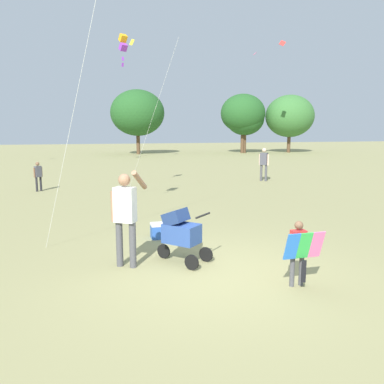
{
  "coord_description": "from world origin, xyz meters",
  "views": [
    {
      "loc": [
        -1.99,
        -6.08,
        2.5
      ],
      "look_at": [
        -0.23,
        1.0,
        1.3
      ],
      "focal_mm": 36.07,
      "sensor_mm": 36.0,
      "label": 1
    }
  ],
  "objects_px": {
    "person_couple_left": "(38,174)",
    "person_sitting_far": "(264,162)",
    "kite_orange_delta": "(124,44)",
    "cooler_box": "(161,230)",
    "child_with_butterfly_kite": "(299,248)",
    "person_adult_flyer": "(125,211)",
    "stroller": "(181,231)"
  },
  "relations": [
    {
      "from": "person_couple_left",
      "to": "person_sitting_far",
      "type": "bearing_deg",
      "value": 3.69
    },
    {
      "from": "kite_orange_delta",
      "to": "cooler_box",
      "type": "distance_m",
      "value": 8.23
    },
    {
      "from": "child_with_butterfly_kite",
      "to": "cooler_box",
      "type": "xyz_separation_m",
      "value": [
        -1.68,
        3.28,
        -0.47
      ]
    },
    {
      "from": "person_adult_flyer",
      "to": "person_couple_left",
      "type": "relative_size",
      "value": 1.51
    },
    {
      "from": "kite_orange_delta",
      "to": "person_couple_left",
      "type": "distance_m",
      "value": 6.13
    },
    {
      "from": "kite_orange_delta",
      "to": "child_with_butterfly_kite",
      "type": "bearing_deg",
      "value": -78.53
    },
    {
      "from": "child_with_butterfly_kite",
      "to": "person_couple_left",
      "type": "relative_size",
      "value": 0.9
    },
    {
      "from": "kite_orange_delta",
      "to": "stroller",
      "type": "bearing_deg",
      "value": -87.37
    },
    {
      "from": "person_adult_flyer",
      "to": "stroller",
      "type": "bearing_deg",
      "value": 0.37
    },
    {
      "from": "person_sitting_far",
      "to": "person_couple_left",
      "type": "xyz_separation_m",
      "value": [
        -10.09,
        -0.65,
        -0.24
      ]
    },
    {
      "from": "child_with_butterfly_kite",
      "to": "person_couple_left",
      "type": "distance_m",
      "value": 12.36
    },
    {
      "from": "stroller",
      "to": "person_couple_left",
      "type": "relative_size",
      "value": 0.87
    },
    {
      "from": "child_with_butterfly_kite",
      "to": "person_couple_left",
      "type": "height_order",
      "value": "person_couple_left"
    },
    {
      "from": "person_couple_left",
      "to": "cooler_box",
      "type": "xyz_separation_m",
      "value": [
        3.68,
        -7.87,
        -0.52
      ]
    },
    {
      "from": "child_with_butterfly_kite",
      "to": "cooler_box",
      "type": "height_order",
      "value": "child_with_butterfly_kite"
    },
    {
      "from": "person_sitting_far",
      "to": "cooler_box",
      "type": "xyz_separation_m",
      "value": [
        -6.42,
        -8.52,
        -0.76
      ]
    },
    {
      "from": "person_adult_flyer",
      "to": "kite_orange_delta",
      "type": "relative_size",
      "value": 0.3
    },
    {
      "from": "child_with_butterfly_kite",
      "to": "person_sitting_far",
      "type": "xyz_separation_m",
      "value": [
        4.74,
        11.8,
        0.29
      ]
    },
    {
      "from": "person_couple_left",
      "to": "child_with_butterfly_kite",
      "type": "bearing_deg",
      "value": -64.34
    },
    {
      "from": "stroller",
      "to": "cooler_box",
      "type": "distance_m",
      "value": 1.76
    },
    {
      "from": "person_adult_flyer",
      "to": "kite_orange_delta",
      "type": "distance_m",
      "value": 9.16
    },
    {
      "from": "person_adult_flyer",
      "to": "cooler_box",
      "type": "xyz_separation_m",
      "value": [
        0.91,
        1.7,
        -0.86
      ]
    },
    {
      "from": "stroller",
      "to": "person_adult_flyer",
      "type": "bearing_deg",
      "value": -179.63
    },
    {
      "from": "cooler_box",
      "to": "child_with_butterfly_kite",
      "type": "bearing_deg",
      "value": -62.93
    },
    {
      "from": "child_with_butterfly_kite",
      "to": "person_sitting_far",
      "type": "distance_m",
      "value": 12.72
    },
    {
      "from": "child_with_butterfly_kite",
      "to": "kite_orange_delta",
      "type": "bearing_deg",
      "value": 101.47
    },
    {
      "from": "child_with_butterfly_kite",
      "to": "kite_orange_delta",
      "type": "xyz_separation_m",
      "value": [
        -1.93,
        9.53,
        4.88
      ]
    },
    {
      "from": "person_couple_left",
      "to": "cooler_box",
      "type": "bearing_deg",
      "value": -64.95
    },
    {
      "from": "stroller",
      "to": "cooler_box",
      "type": "relative_size",
      "value": 2.3
    },
    {
      "from": "person_adult_flyer",
      "to": "person_sitting_far",
      "type": "xyz_separation_m",
      "value": [
        7.32,
        10.22,
        -0.1
      ]
    },
    {
      "from": "cooler_box",
      "to": "stroller",
      "type": "bearing_deg",
      "value": -86.38
    },
    {
      "from": "stroller",
      "to": "person_couple_left",
      "type": "bearing_deg",
      "value": 111.59
    }
  ]
}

